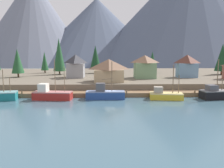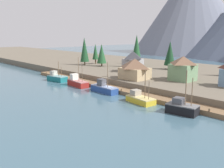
{
  "view_description": "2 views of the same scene",
  "coord_description": "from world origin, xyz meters",
  "px_view_note": "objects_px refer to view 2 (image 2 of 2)",
  "views": [
    {
      "loc": [
        -0.82,
        -52.25,
        10.45
      ],
      "look_at": [
        0.66,
        1.71,
        2.92
      ],
      "focal_mm": 36.94,
      "sensor_mm": 36.0,
      "label": 1
    },
    {
      "loc": [
        49.23,
        -45.17,
        15.86
      ],
      "look_at": [
        -1.15,
        1.6,
        1.88
      ],
      "focal_mm": 40.29,
      "sensor_mm": 36.0,
      "label": 2
    }
  ],
  "objects_px": {
    "fishing_boat_blue": "(104,88)",
    "conifer_back_left": "(102,54)",
    "conifer_mid_right": "(95,52)",
    "conifer_far_left": "(134,54)",
    "fishing_boat_yellow": "(140,99)",
    "house_green": "(183,68)",
    "house_tan": "(135,68)",
    "conifer_centre": "(170,53)",
    "fishing_boat_red": "(77,82)",
    "conifer_mid_left": "(84,50)",
    "fishing_boat_teal": "(57,78)",
    "conifer_back_right": "(137,49)",
    "house_grey": "(133,61)",
    "fishing_boat_black": "(182,108)"
  },
  "relations": [
    {
      "from": "fishing_boat_blue",
      "to": "conifer_back_left",
      "type": "bearing_deg",
      "value": 141.23
    },
    {
      "from": "conifer_mid_right",
      "to": "conifer_far_left",
      "type": "height_order",
      "value": "conifer_mid_right"
    },
    {
      "from": "fishing_boat_yellow",
      "to": "house_green",
      "type": "height_order",
      "value": "house_green"
    },
    {
      "from": "fishing_boat_blue",
      "to": "fishing_boat_yellow",
      "type": "relative_size",
      "value": 1.11
    },
    {
      "from": "house_tan",
      "to": "conifer_far_left",
      "type": "distance_m",
      "value": 35.71
    },
    {
      "from": "house_tan",
      "to": "conifer_centre",
      "type": "height_order",
      "value": "conifer_centre"
    },
    {
      "from": "fishing_boat_red",
      "to": "conifer_far_left",
      "type": "xyz_separation_m",
      "value": [
        -11.16,
        38.02,
        5.85
      ]
    },
    {
      "from": "fishing_boat_yellow",
      "to": "conifer_back_left",
      "type": "bearing_deg",
      "value": 157.71
    },
    {
      "from": "conifer_mid_left",
      "to": "conifer_back_left",
      "type": "xyz_separation_m",
      "value": [
        8.16,
        2.52,
        -1.41
      ]
    },
    {
      "from": "fishing_boat_teal",
      "to": "conifer_back_left",
      "type": "bearing_deg",
      "value": 91.41
    },
    {
      "from": "conifer_back_right",
      "to": "conifer_centre",
      "type": "relative_size",
      "value": 1.22
    },
    {
      "from": "house_grey",
      "to": "conifer_far_left",
      "type": "bearing_deg",
      "value": 130.68
    },
    {
      "from": "house_tan",
      "to": "conifer_back_left",
      "type": "distance_m",
      "value": 30.98
    },
    {
      "from": "conifer_mid_right",
      "to": "conifer_back_left",
      "type": "xyz_separation_m",
      "value": [
        8.37,
        -3.57,
        -0.21
      ]
    },
    {
      "from": "conifer_mid_right",
      "to": "conifer_back_left",
      "type": "bearing_deg",
      "value": -23.09
    },
    {
      "from": "fishing_boat_yellow",
      "to": "fishing_boat_red",
      "type": "bearing_deg",
      "value": -173.01
    },
    {
      "from": "fishing_boat_yellow",
      "to": "conifer_centre",
      "type": "height_order",
      "value": "conifer_centre"
    },
    {
      "from": "fishing_boat_blue",
      "to": "fishing_boat_black",
      "type": "relative_size",
      "value": 0.98
    },
    {
      "from": "fishing_boat_yellow",
      "to": "house_green",
      "type": "xyz_separation_m",
      "value": [
        -1.3,
        19.86,
        5.14
      ]
    },
    {
      "from": "fishing_boat_black",
      "to": "conifer_centre",
      "type": "distance_m",
      "value": 46.47
    },
    {
      "from": "fishing_boat_black",
      "to": "conifer_back_right",
      "type": "relative_size",
      "value": 0.69
    },
    {
      "from": "fishing_boat_black",
      "to": "conifer_back_right",
      "type": "distance_m",
      "value": 52.32
    },
    {
      "from": "fishing_boat_teal",
      "to": "conifer_mid_right",
      "type": "height_order",
      "value": "conifer_mid_right"
    },
    {
      "from": "conifer_back_left",
      "to": "conifer_far_left",
      "type": "bearing_deg",
      "value": 72.62
    },
    {
      "from": "house_tan",
      "to": "fishing_boat_blue",
      "type": "bearing_deg",
      "value": -95.44
    },
    {
      "from": "house_tan",
      "to": "conifer_mid_right",
      "type": "bearing_deg",
      "value": 157.64
    },
    {
      "from": "fishing_boat_red",
      "to": "fishing_boat_black",
      "type": "bearing_deg",
      "value": 5.5
    },
    {
      "from": "house_tan",
      "to": "conifer_mid_left",
      "type": "distance_m",
      "value": 38.06
    },
    {
      "from": "conifer_mid_left",
      "to": "fishing_boat_yellow",
      "type": "bearing_deg",
      "value": -23.11
    },
    {
      "from": "fishing_boat_teal",
      "to": "conifer_back_left",
      "type": "height_order",
      "value": "conifer_back_left"
    },
    {
      "from": "conifer_back_left",
      "to": "house_green",
      "type": "bearing_deg",
      "value": -5.25
    },
    {
      "from": "fishing_boat_red",
      "to": "fishing_boat_black",
      "type": "height_order",
      "value": "fishing_boat_red"
    },
    {
      "from": "conifer_mid_left",
      "to": "conifer_far_left",
      "type": "height_order",
      "value": "conifer_mid_left"
    },
    {
      "from": "fishing_boat_black",
      "to": "house_grey",
      "type": "height_order",
      "value": "house_grey"
    },
    {
      "from": "house_green",
      "to": "conifer_far_left",
      "type": "bearing_deg",
      "value": 152.36
    },
    {
      "from": "house_green",
      "to": "conifer_back_left",
      "type": "height_order",
      "value": "conifer_back_left"
    },
    {
      "from": "fishing_boat_black",
      "to": "fishing_boat_teal",
      "type": "bearing_deg",
      "value": 171.09
    },
    {
      "from": "conifer_far_left",
      "to": "fishing_boat_blue",
      "type": "bearing_deg",
      "value": -58.61
    },
    {
      "from": "fishing_boat_red",
      "to": "fishing_boat_blue",
      "type": "distance_m",
      "value": 11.8
    },
    {
      "from": "conifer_far_left",
      "to": "house_green",
      "type": "bearing_deg",
      "value": -27.64
    },
    {
      "from": "fishing_boat_blue",
      "to": "house_green",
      "type": "xyz_separation_m",
      "value": [
        12.17,
        19.21,
        4.92
      ]
    },
    {
      "from": "fishing_boat_red",
      "to": "conifer_back_left",
      "type": "relative_size",
      "value": 0.99
    },
    {
      "from": "house_grey",
      "to": "conifer_far_left",
      "type": "xyz_separation_m",
      "value": [
        -13.84,
        16.1,
        0.85
      ]
    },
    {
      "from": "fishing_boat_red",
      "to": "conifer_back_left",
      "type": "bearing_deg",
      "value": 130.05
    },
    {
      "from": "fishing_boat_black",
      "to": "conifer_back_left",
      "type": "distance_m",
      "value": 57.49
    },
    {
      "from": "house_green",
      "to": "conifer_back_left",
      "type": "xyz_separation_m",
      "value": [
        -39.73,
        3.65,
        1.56
      ]
    },
    {
      "from": "fishing_boat_red",
      "to": "conifer_back_right",
      "type": "distance_m",
      "value": 33.01
    },
    {
      "from": "fishing_boat_teal",
      "to": "conifer_mid_left",
      "type": "bearing_deg",
      "value": 111.55
    },
    {
      "from": "fishing_boat_black",
      "to": "conifer_centre",
      "type": "bearing_deg",
      "value": 118.63
    },
    {
      "from": "conifer_far_left",
      "to": "conifer_mid_right",
      "type": "bearing_deg",
      "value": -139.29
    }
  ]
}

